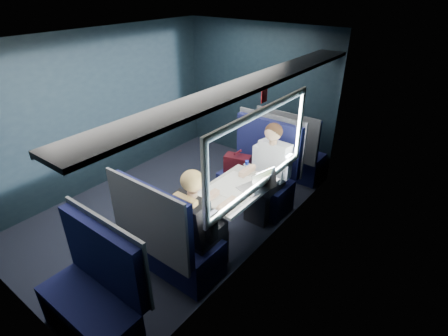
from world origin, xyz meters
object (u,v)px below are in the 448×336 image
Objects in this scene: seat_bay_near at (258,176)px; bottle_small at (266,179)px; seat_bay_far at (170,242)px; seat_row_back at (95,298)px; seat_row_front at (290,154)px; man at (269,168)px; table at (233,193)px; laptop at (259,185)px; cup at (271,176)px; woman at (197,220)px.

seat_bay_near is 0.89m from bottle_small.
seat_row_back is at bearing -90.00° from seat_bay_far.
man reaches higher than seat_row_front.
seat_row_back reaches higher than table.
seat_row_back is at bearing -102.88° from bottle_small.
laptop is 1.93× the size of bottle_small.
cup is at bearing -72.40° from seat_row_front.
seat_bay_near reaches higher than laptop.
man is 0.34m from cup.
cup is (0.19, -0.28, 0.06)m from man.
laptop is (0.20, -0.57, 0.09)m from man.
woman is at bearing -99.42° from cup.
seat_row_front is at bearing 95.80° from table.
man is at bearing 115.79° from bottle_small.
laptop is (0.47, -0.74, 0.39)m from seat_bay_near.
laptop is 0.12m from bottle_small.
seat_row_back is 0.88× the size of woman.
seat_bay_near is at bearing 127.91° from bottle_small.
table is 0.79× the size of seat_bay_near.
bottle_small is at bearing -73.19° from seat_row_front.
bottle_small is (0.22, -0.45, 0.11)m from man.
seat_bay_far is 0.92m from seat_row_back.
cup is (0.44, 2.22, 0.37)m from seat_row_back.
bottle_small is at bearing 67.40° from seat_bay_far.
laptop is at bearing -86.57° from cup.
seat_bay_far is 1.62m from man.
seat_bay_far reaches higher than bottle_small.
seat_row_front is 5.51× the size of bottle_small.
seat_bay_near is 15.04× the size of cup.
laptop is (0.20, 0.84, 0.08)m from woman.
bottle_small is at bearing 83.68° from laptop.
seat_row_front reaches higher than table.
table is at bearing 95.45° from woman.
woman is at bearing -102.82° from bottle_small.
table is at bearing -77.20° from seat_bay_near.
woman is at bearing -103.73° from laptop.
seat_row_front is (0.00, 2.67, -0.00)m from seat_bay_far.
bottle_small is at bearing 77.12° from seat_row_back.
seat_bay_near is 0.96m from laptop.
seat_bay_near is 0.93m from seat_row_front.
seat_bay_far is at bearing -114.35° from laptop.
woman is (0.25, 1.09, 0.32)m from seat_row_back.
seat_row_back is (0.00, -0.92, -0.00)m from seat_bay_far.
woman reaches higher than seat_row_back.
woman is (0.25, 0.17, 0.31)m from seat_bay_far.
seat_bay_far is 1.41m from cup.
seat_bay_far is 5.99× the size of bottle_small.
man reaches higher than seat_bay_far.
seat_row_back is 0.88× the size of man.
cup is at bearing -56.24° from man.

